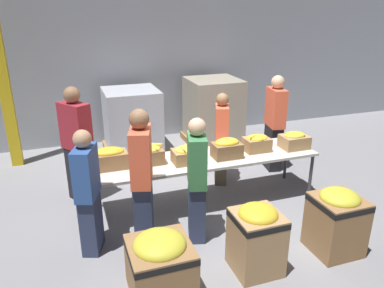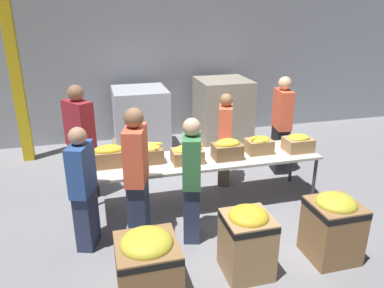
{
  "view_description": "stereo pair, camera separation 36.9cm",
  "coord_description": "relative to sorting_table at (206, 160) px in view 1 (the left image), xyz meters",
  "views": [
    {
      "loc": [
        -1.84,
        -4.7,
        2.85
      ],
      "look_at": [
        -0.21,
        0.02,
        0.97
      ],
      "focal_mm": 35.0,
      "sensor_mm": 36.0,
      "label": 1
    },
    {
      "loc": [
        -1.49,
        -4.81,
        2.85
      ],
      "look_at": [
        -0.21,
        0.02,
        0.97
      ],
      "focal_mm": 35.0,
      "sensor_mm": 36.0,
      "label": 2
    }
  ],
  "objects": [
    {
      "name": "banana_box_2",
      "position": [
        -0.3,
        -0.08,
        0.17
      ],
      "size": [
        0.43,
        0.32,
        0.26
      ],
      "color": "#A37A4C",
      "rests_on": "sorting_table"
    },
    {
      "name": "volunteer_4",
      "position": [
        -1.75,
        0.74,
        0.18
      ],
      "size": [
        0.47,
        0.52,
        1.77
      ],
      "rotation": [
        0.0,
        0.0,
        -0.96
      ],
      "color": "black",
      "rests_on": "ground_plane"
    },
    {
      "name": "sorting_table",
      "position": [
        0.0,
        0.0,
        0.0
      ],
      "size": [
        3.35,
        0.82,
        0.74
      ],
      "color": "beige",
      "rests_on": "ground_plane"
    },
    {
      "name": "pallet_stack_1",
      "position": [
        -0.63,
        2.43,
        -0.07
      ],
      "size": [
        1.13,
        1.13,
        1.29
      ],
      "color": "olive",
      "rests_on": "ground_plane"
    },
    {
      "name": "donation_bin_1",
      "position": [
        -0.01,
        -1.61,
        -0.27
      ],
      "size": [
        0.52,
        0.52,
        0.81
      ],
      "color": "tan",
      "rests_on": "ground_plane"
    },
    {
      "name": "ground_plane",
      "position": [
        0.0,
        0.0,
        -0.7
      ],
      "size": [
        30.0,
        30.0,
        0.0
      ],
      "primitive_type": "plane",
      "color": "gray"
    },
    {
      "name": "banana_box_5",
      "position": [
        1.44,
        -0.08,
        0.17
      ],
      "size": [
        0.41,
        0.32,
        0.26
      ],
      "color": "tan",
      "rests_on": "sorting_table"
    },
    {
      "name": "donation_bin_0",
      "position": [
        -1.11,
        -1.61,
        -0.34
      ],
      "size": [
        0.64,
        0.64,
        0.7
      ],
      "color": "olive",
      "rests_on": "ground_plane"
    },
    {
      "name": "volunteer_5",
      "position": [
        -1.08,
        -0.67,
        0.16
      ],
      "size": [
        0.35,
        0.51,
        1.74
      ],
      "rotation": [
        0.0,
        0.0,
        1.29
      ],
      "color": "#2D3856",
      "rests_on": "ground_plane"
    },
    {
      "name": "pallet_stack_0",
      "position": [
        1.11,
        2.44,
        -0.02
      ],
      "size": [
        1.14,
        1.14,
        1.39
      ],
      "color": "olive",
      "rests_on": "ground_plane"
    },
    {
      "name": "volunteer_0",
      "position": [
        0.51,
        0.6,
        0.06
      ],
      "size": [
        0.34,
        0.46,
        1.54
      ],
      "rotation": [
        0.0,
        0.0,
        -1.94
      ],
      "color": "#6B604C",
      "rests_on": "ground_plane"
    },
    {
      "name": "banana_box_0",
      "position": [
        -1.37,
        0.08,
        0.19
      ],
      "size": [
        0.48,
        0.29,
        0.3
      ],
      "color": "olive",
      "rests_on": "sorting_table"
    },
    {
      "name": "volunteer_2",
      "position": [
        1.62,
        0.8,
        0.15
      ],
      "size": [
        0.3,
        0.49,
        1.72
      ],
      "rotation": [
        0.0,
        0.0,
        -1.74
      ],
      "color": "black",
      "rests_on": "ground_plane"
    },
    {
      "name": "volunteer_3",
      "position": [
        -0.43,
        -0.79,
        0.1
      ],
      "size": [
        0.32,
        0.47,
        1.61
      ],
      "rotation": [
        0.0,
        0.0,
        1.3
      ],
      "color": "#2D3856",
      "rests_on": "ground_plane"
    },
    {
      "name": "banana_box_1",
      "position": [
        -0.84,
        0.07,
        0.18
      ],
      "size": [
        0.45,
        0.28,
        0.28
      ],
      "color": "olive",
      "rests_on": "sorting_table"
    },
    {
      "name": "wall_back",
      "position": [
        0.0,
        3.3,
        1.3
      ],
      "size": [
        16.0,
        0.08,
        4.0
      ],
      "color": "#9399A3",
      "rests_on": "ground_plane"
    },
    {
      "name": "banana_box_4",
      "position": [
        0.83,
        0.0,
        0.17
      ],
      "size": [
        0.38,
        0.3,
        0.27
      ],
      "color": "#A37A4C",
      "rests_on": "sorting_table"
    },
    {
      "name": "donation_bin_2",
      "position": [
        1.06,
        -1.61,
        -0.27
      ],
      "size": [
        0.55,
        0.55,
        0.82
      ],
      "color": "olive",
      "rests_on": "ground_plane"
    },
    {
      "name": "banana_box_3",
      "position": [
        0.29,
        -0.09,
        0.19
      ],
      "size": [
        0.42,
        0.29,
        0.3
      ],
      "color": "olive",
      "rests_on": "sorting_table"
    },
    {
      "name": "volunteer_1",
      "position": [
        -1.72,
        -0.63,
        0.07
      ],
      "size": [
        0.34,
        0.46,
        1.56
      ],
      "rotation": [
        0.0,
        0.0,
        1.23
      ],
      "color": "#2D3856",
      "rests_on": "ground_plane"
    }
  ]
}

